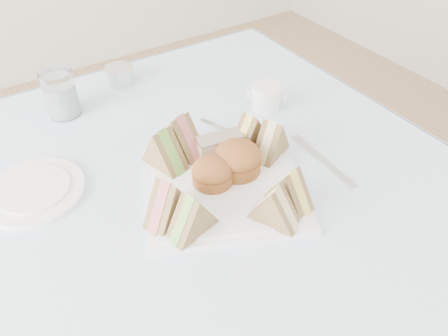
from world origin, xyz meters
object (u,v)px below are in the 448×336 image
serving_plate (224,185)px  table (201,284)px  water_glass (60,94)px  creamer_jug (266,97)px

serving_plate → table: bearing=141.0°
water_glass → creamer_jug: size_ratio=1.60×
serving_plate → water_glass: water_glass is taller
water_glass → table: bearing=-67.8°
table → water_glass: size_ratio=8.28×
water_glass → serving_plate: bearing=-67.1°
serving_plate → creamer_jug: 0.30m
serving_plate → creamer_jug: creamer_jug is taller
serving_plate → creamer_jug: (0.23, 0.18, 0.02)m
table → serving_plate: 0.39m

